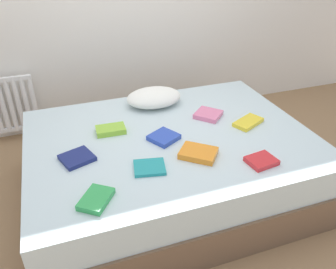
# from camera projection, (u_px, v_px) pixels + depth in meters

# --- Properties ---
(ground_plane) EXTENTS (8.00, 8.00, 0.00)m
(ground_plane) POSITION_uv_depth(u_px,v_px,m) (170.00, 190.00, 2.65)
(ground_plane) COLOR #93704C
(bed) EXTENTS (2.00, 1.50, 0.50)m
(bed) POSITION_uv_depth(u_px,v_px,m) (170.00, 165.00, 2.52)
(bed) COLOR brown
(bed) RESTS_ON ground
(radiator) EXTENTS (0.44, 0.04, 0.53)m
(radiator) POSITION_uv_depth(u_px,v_px,m) (11.00, 105.00, 3.11)
(radiator) COLOR white
(radiator) RESTS_ON ground
(pillow) EXTENTS (0.45, 0.33, 0.13)m
(pillow) POSITION_uv_depth(u_px,v_px,m) (154.00, 97.00, 2.78)
(pillow) COLOR white
(pillow) RESTS_ON bed
(textbook_teal) EXTENTS (0.22, 0.20, 0.02)m
(textbook_teal) POSITION_uv_depth(u_px,v_px,m) (149.00, 167.00, 2.05)
(textbook_teal) COLOR teal
(textbook_teal) RESTS_ON bed
(textbook_orange) EXTENTS (0.28, 0.28, 0.04)m
(textbook_orange) POSITION_uv_depth(u_px,v_px,m) (198.00, 153.00, 2.17)
(textbook_orange) COLOR orange
(textbook_orange) RESTS_ON bed
(textbook_red) EXTENTS (0.19, 0.17, 0.03)m
(textbook_red) POSITION_uv_depth(u_px,v_px,m) (261.00, 161.00, 2.10)
(textbook_red) COLOR red
(textbook_red) RESTS_ON bed
(textbook_navy) EXTENTS (0.24, 0.23, 0.03)m
(textbook_navy) POSITION_uv_depth(u_px,v_px,m) (77.00, 158.00, 2.13)
(textbook_navy) COLOR navy
(textbook_navy) RESTS_ON bed
(textbook_pink) EXTENTS (0.26, 0.26, 0.03)m
(textbook_pink) POSITION_uv_depth(u_px,v_px,m) (208.00, 114.00, 2.62)
(textbook_pink) COLOR pink
(textbook_pink) RESTS_ON bed
(textbook_yellow) EXTENTS (0.26, 0.21, 0.03)m
(textbook_yellow) POSITION_uv_depth(u_px,v_px,m) (248.00, 122.00, 2.52)
(textbook_yellow) COLOR yellow
(textbook_yellow) RESTS_ON bed
(textbook_blue) EXTENTS (0.24, 0.23, 0.03)m
(textbook_blue) POSITION_uv_depth(u_px,v_px,m) (164.00, 137.00, 2.34)
(textbook_blue) COLOR #2847B7
(textbook_blue) RESTS_ON bed
(textbook_green) EXTENTS (0.22, 0.24, 0.03)m
(textbook_green) POSITION_uv_depth(u_px,v_px,m) (96.00, 199.00, 1.80)
(textbook_green) COLOR green
(textbook_green) RESTS_ON bed
(textbook_lime) EXTENTS (0.21, 0.14, 0.04)m
(textbook_lime) POSITION_uv_depth(u_px,v_px,m) (111.00, 130.00, 2.42)
(textbook_lime) COLOR #8CC638
(textbook_lime) RESTS_ON bed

